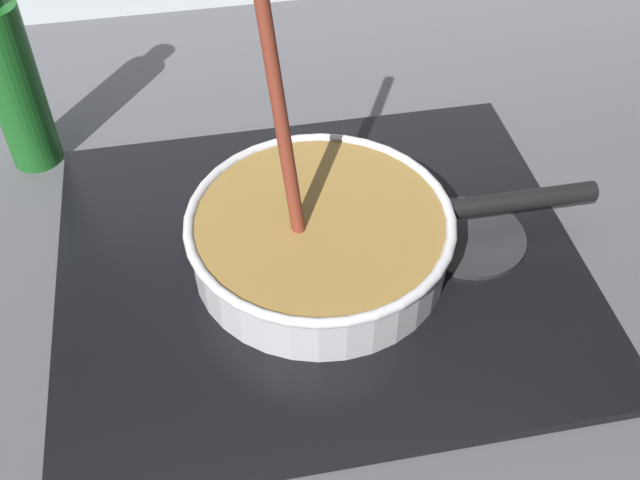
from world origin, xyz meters
TOP-DOWN VIEW (x-y plane):
  - ground at (0.00, 0.00)m, footprint 2.40×1.60m
  - hob_plate at (0.07, 0.19)m, footprint 0.56×0.48m
  - burner_ring at (0.07, 0.19)m, footprint 0.18×0.18m
  - spare_burner at (0.24, 0.19)m, footprint 0.13×0.13m
  - cooking_pan at (0.07, 0.19)m, footprint 0.44×0.28m
  - sauce_bottle at (-0.25, 0.44)m, footprint 0.06×0.06m

SIDE VIEW (x-z plane):
  - ground at x=0.00m, z-range -0.04..0.00m
  - hob_plate at x=0.07m, z-range 0.00..0.01m
  - spare_burner at x=0.24m, z-range 0.01..0.02m
  - burner_ring at x=0.07m, z-range 0.01..0.02m
  - cooking_pan at x=0.07m, z-range -0.11..0.20m
  - sauce_bottle at x=-0.25m, z-range -0.01..0.24m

